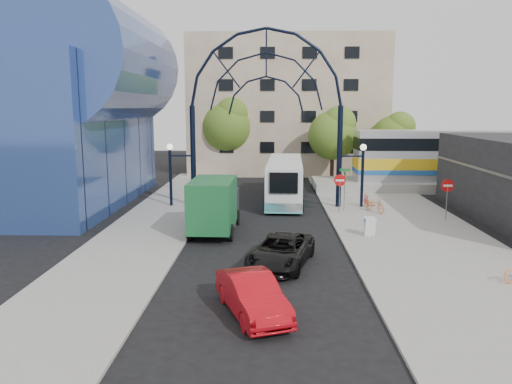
{
  "coord_description": "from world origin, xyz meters",
  "views": [
    {
      "loc": [
        0.29,
        -19.98,
        6.87
      ],
      "look_at": [
        -0.45,
        6.0,
        2.45
      ],
      "focal_mm": 35.0,
      "sensor_mm": 36.0,
      "label": 1
    }
  ],
  "objects_px": {
    "tree_north_b": "(228,124)",
    "tree_north_c": "(395,135)",
    "sandwich_board": "(370,224)",
    "red_sedan": "(252,295)",
    "street_name_sign": "(345,180)",
    "city_bus": "(285,180)",
    "do_not_enter_sign": "(447,190)",
    "tree_north_a": "(334,133)",
    "green_truck": "(215,205)",
    "bike_near_b": "(366,200)",
    "bike_near_a": "(375,204)",
    "gateway_arch": "(266,82)",
    "train_car": "(507,156)",
    "stop_sign": "(340,184)",
    "black_suv": "(281,251)"
  },
  "relations": [
    {
      "from": "tree_north_b",
      "to": "red_sedan",
      "type": "distance_m",
      "value": 34.59
    },
    {
      "from": "bike_near_b",
      "to": "tree_north_c",
      "type": "bearing_deg",
      "value": 68.2
    },
    {
      "from": "tree_north_c",
      "to": "bike_near_b",
      "type": "xyz_separation_m",
      "value": [
        -5.19,
        -13.93,
        -3.71
      ]
    },
    {
      "from": "tree_north_b",
      "to": "red_sedan",
      "type": "relative_size",
      "value": 1.9
    },
    {
      "from": "city_bus",
      "to": "black_suv",
      "type": "bearing_deg",
      "value": -89.77
    },
    {
      "from": "train_car",
      "to": "stop_sign",
      "type": "bearing_deg",
      "value": -146.66
    },
    {
      "from": "stop_sign",
      "to": "tree_north_a",
      "type": "relative_size",
      "value": 0.36
    },
    {
      "from": "street_name_sign",
      "to": "city_bus",
      "type": "distance_m",
      "value": 5.55
    },
    {
      "from": "tree_north_b",
      "to": "green_truck",
      "type": "height_order",
      "value": "tree_north_b"
    },
    {
      "from": "street_name_sign",
      "to": "tree_north_b",
      "type": "distance_m",
      "value": 19.81
    },
    {
      "from": "city_bus",
      "to": "bike_near_a",
      "type": "xyz_separation_m",
      "value": [
        5.76,
        -4.4,
        -0.97
      ]
    },
    {
      "from": "tree_north_b",
      "to": "green_truck",
      "type": "distance_m",
      "value": 23.17
    },
    {
      "from": "street_name_sign",
      "to": "green_truck",
      "type": "bearing_deg",
      "value": -145.35
    },
    {
      "from": "bike_near_b",
      "to": "bike_near_a",
      "type": "bearing_deg",
      "value": -84.61
    },
    {
      "from": "train_car",
      "to": "black_suv",
      "type": "bearing_deg",
      "value": -132.59
    },
    {
      "from": "street_name_sign",
      "to": "tree_north_c",
      "type": "height_order",
      "value": "tree_north_c"
    },
    {
      "from": "do_not_enter_sign",
      "to": "bike_near_a",
      "type": "height_order",
      "value": "do_not_enter_sign"
    },
    {
      "from": "street_name_sign",
      "to": "black_suv",
      "type": "xyz_separation_m",
      "value": [
        -4.42,
        -11.5,
        -1.46
      ]
    },
    {
      "from": "train_car",
      "to": "bike_near_b",
      "type": "xyz_separation_m",
      "value": [
        -13.07,
        -8.01,
        -2.34
      ]
    },
    {
      "from": "sandwich_board",
      "to": "red_sedan",
      "type": "height_order",
      "value": "red_sedan"
    },
    {
      "from": "train_car",
      "to": "tree_north_c",
      "type": "xyz_separation_m",
      "value": [
        -7.88,
        5.93,
        1.37
      ]
    },
    {
      "from": "do_not_enter_sign",
      "to": "black_suv",
      "type": "bearing_deg",
      "value": -138.94
    },
    {
      "from": "train_car",
      "to": "tree_north_a",
      "type": "distance_m",
      "value": 14.52
    },
    {
      "from": "stop_sign",
      "to": "gateway_arch",
      "type": "bearing_deg",
      "value": 157.37
    },
    {
      "from": "do_not_enter_sign",
      "to": "bike_near_a",
      "type": "bearing_deg",
      "value": 150.32
    },
    {
      "from": "city_bus",
      "to": "tree_north_c",
      "type": "bearing_deg",
      "value": 49.01
    },
    {
      "from": "sandwich_board",
      "to": "red_sedan",
      "type": "relative_size",
      "value": 0.23
    },
    {
      "from": "street_name_sign",
      "to": "train_car",
      "type": "bearing_deg",
      "value": 32.42
    },
    {
      "from": "city_bus",
      "to": "green_truck",
      "type": "distance_m",
      "value": 10.37
    },
    {
      "from": "city_bus",
      "to": "sandwich_board",
      "type": "bearing_deg",
      "value": -65.89
    },
    {
      "from": "gateway_arch",
      "to": "bike_near_a",
      "type": "height_order",
      "value": "gateway_arch"
    },
    {
      "from": "bike_near_a",
      "to": "black_suv",
      "type": "bearing_deg",
      "value": -147.79
    },
    {
      "from": "street_name_sign",
      "to": "red_sedan",
      "type": "height_order",
      "value": "street_name_sign"
    },
    {
      "from": "train_car",
      "to": "bike_near_a",
      "type": "height_order",
      "value": "train_car"
    },
    {
      "from": "tree_north_c",
      "to": "tree_north_a",
      "type": "bearing_deg",
      "value": -161.56
    },
    {
      "from": "tree_north_b",
      "to": "gateway_arch",
      "type": "bearing_deg",
      "value": -76.32
    },
    {
      "from": "do_not_enter_sign",
      "to": "tree_north_c",
      "type": "bearing_deg",
      "value": 86.42
    },
    {
      "from": "tree_north_b",
      "to": "tree_north_c",
      "type": "bearing_deg",
      "value": -7.12
    },
    {
      "from": "red_sedan",
      "to": "city_bus",
      "type": "bearing_deg",
      "value": 64.66
    },
    {
      "from": "gateway_arch",
      "to": "red_sedan",
      "type": "xyz_separation_m",
      "value": [
        -0.29,
        -18.17,
        -7.86
      ]
    },
    {
      "from": "tree_north_b",
      "to": "tree_north_c",
      "type": "height_order",
      "value": "tree_north_b"
    },
    {
      "from": "gateway_arch",
      "to": "stop_sign",
      "type": "bearing_deg",
      "value": -22.63
    },
    {
      "from": "bike_near_a",
      "to": "sandwich_board",
      "type": "bearing_deg",
      "value": -131.94
    },
    {
      "from": "do_not_enter_sign",
      "to": "sandwich_board",
      "type": "xyz_separation_m",
      "value": [
        -5.4,
        -4.02,
        -1.23
      ]
    },
    {
      "from": "stop_sign",
      "to": "city_bus",
      "type": "bearing_deg",
      "value": 126.63
    },
    {
      "from": "city_bus",
      "to": "bike_near_b",
      "type": "distance_m",
      "value": 6.21
    },
    {
      "from": "gateway_arch",
      "to": "green_truck",
      "type": "height_order",
      "value": "gateway_arch"
    },
    {
      "from": "tree_north_b",
      "to": "bike_near_b",
      "type": "height_order",
      "value": "tree_north_b"
    },
    {
      "from": "stop_sign",
      "to": "train_car",
      "type": "height_order",
      "value": "train_car"
    },
    {
      "from": "do_not_enter_sign",
      "to": "tree_north_a",
      "type": "bearing_deg",
      "value": 107.03
    }
  ]
}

